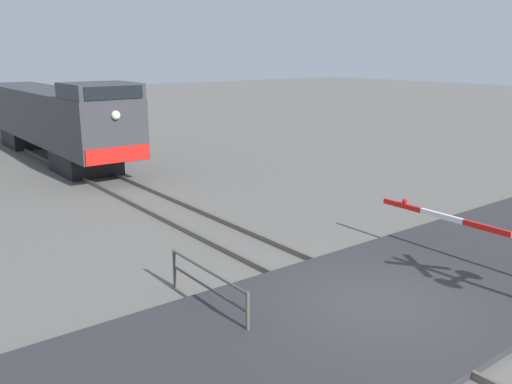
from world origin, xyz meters
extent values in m
plane|color=#605E59|center=(0.00, 0.00, 0.00)|extent=(160.00, 160.00, 0.00)
cube|color=#59544C|center=(-0.72, 0.00, 0.07)|extent=(0.08, 80.00, 0.15)
cube|color=#59544C|center=(0.72, 0.00, 0.07)|extent=(0.08, 80.00, 0.15)
cube|color=#2D2D30|center=(0.00, 0.00, 0.08)|extent=(36.00, 5.42, 0.16)
cube|color=black|center=(0.00, 17.24, 0.53)|extent=(2.41, 3.20, 1.05)
cube|color=black|center=(0.00, 26.44, 0.53)|extent=(2.41, 3.20, 1.05)
cube|color=#333338|center=(0.00, 21.84, 2.29)|extent=(2.83, 16.71, 2.49)
cube|color=#333338|center=(0.00, 14.88, 3.86)|extent=(2.77, 2.79, 0.64)
cube|color=black|center=(0.00, 13.45, 3.86)|extent=(2.41, 0.06, 0.51)
cube|color=red|center=(0.00, 13.44, 1.40)|extent=(2.69, 0.08, 0.64)
sphere|color=#F2EACC|center=(0.00, 13.43, 2.98)|extent=(0.36, 0.36, 0.36)
cube|color=red|center=(3.80, -0.24, 1.13)|extent=(0.10, 1.29, 0.14)
cube|color=white|center=(3.80, 1.06, 1.13)|extent=(0.10, 1.29, 0.14)
cube|color=red|center=(3.80, 2.35, 1.13)|extent=(0.10, 1.29, 0.14)
sphere|color=red|center=(3.80, 2.28, 1.27)|extent=(0.14, 0.14, 0.14)
cylinder|color=#4C4742|center=(-2.93, 0.73, 0.47)|extent=(0.08, 0.08, 0.95)
cylinder|color=#4C4742|center=(-2.93, 3.62, 0.47)|extent=(0.08, 0.08, 0.95)
cylinder|color=#4C4742|center=(-2.93, 2.18, 0.91)|extent=(0.06, 2.88, 0.06)
cylinder|color=#4C4742|center=(-2.93, 2.18, 0.52)|extent=(0.06, 2.88, 0.06)
camera|label=1|loc=(-8.58, -6.92, 5.40)|focal=37.91mm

